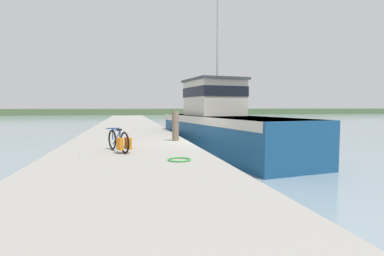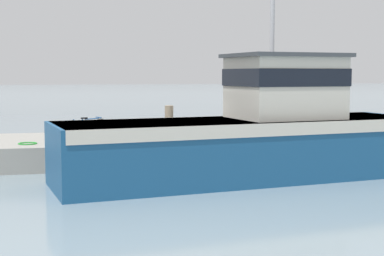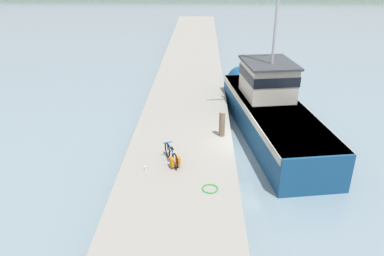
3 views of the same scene
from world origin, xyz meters
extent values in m
plane|color=gray|center=(0.00, 0.00, 0.00)|extent=(320.00, 320.00, 0.00)
cube|color=gray|center=(-3.17, 0.00, 0.43)|extent=(5.06, 80.00, 0.85)
cube|color=navy|center=(1.72, 2.21, 0.93)|extent=(4.84, 11.86, 1.86)
cube|color=beige|center=(1.72, 2.21, 1.67)|extent=(4.86, 11.64, 0.37)
cube|color=beige|center=(1.50, 3.63, 2.81)|extent=(2.94, 3.44, 1.90)
cube|color=black|center=(1.50, 3.63, 3.14)|extent=(3.00, 3.51, 0.53)
cube|color=#3D4247|center=(1.50, 3.63, 3.81)|extent=(3.18, 3.71, 0.12)
torus|color=black|center=(-3.30, -2.79, 1.20)|extent=(0.32, 0.66, 0.69)
torus|color=black|center=(-3.73, -1.77, 1.20)|extent=(0.32, 0.66, 0.69)
cylinder|color=navy|center=(-3.37, -2.62, 1.12)|extent=(0.18, 0.36, 0.19)
cylinder|color=navy|center=(-3.47, -2.41, 1.30)|extent=(0.09, 0.15, 0.52)
cylinder|color=navy|center=(-3.40, -2.57, 1.38)|extent=(0.22, 0.47, 0.39)
cylinder|color=navy|center=(-3.58, -2.14, 1.29)|extent=(0.31, 0.66, 0.53)
cylinder|color=navy|center=(-3.60, -2.09, 1.55)|extent=(0.25, 0.54, 0.05)
cylinder|color=navy|center=(-3.72, -1.80, 1.37)|extent=(0.07, 0.11, 0.35)
cylinder|color=navy|center=(-3.71, -1.83, 1.59)|extent=(0.42, 0.21, 0.04)
cube|color=black|center=(-3.47, -2.38, 1.59)|extent=(0.19, 0.26, 0.05)
cube|color=orange|center=(-3.45, -2.80, 1.16)|extent=(0.23, 0.34, 0.38)
cube|color=orange|center=(-3.19, -2.69, 1.16)|extent=(0.23, 0.34, 0.38)
cylinder|color=#756651|center=(-1.17, 0.44, 1.50)|extent=(0.29, 0.29, 1.30)
torus|color=green|center=(-1.82, -4.36, 0.88)|extent=(0.64, 0.64, 0.04)
cylinder|color=silver|center=(-4.59, -3.05, 0.96)|extent=(0.07, 0.07, 0.21)
camera|label=1|loc=(-3.19, -12.44, 2.33)|focal=28.00mm
camera|label=2|loc=(18.87, -3.22, 3.26)|focal=55.00mm
camera|label=3|loc=(-2.18, -16.73, 9.32)|focal=35.00mm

